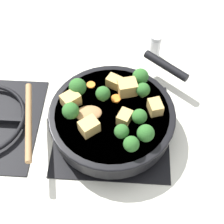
{
  "coord_description": "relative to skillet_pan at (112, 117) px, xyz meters",
  "views": [
    {
      "loc": [
        -0.46,
        -0.03,
        0.73
      ],
      "look_at": [
        0.0,
        0.0,
        0.08
      ],
      "focal_mm": 50.0,
      "sensor_mm": 36.0,
      "label": 1
    }
  ],
  "objects": [
    {
      "name": "broccoli_floret_mid_floret",
      "position": [
        0.06,
        -0.08,
        0.05
      ],
      "size": [
        0.04,
        0.04,
        0.04
      ],
      "color": "#709956",
      "rests_on": "skillet_pan"
    },
    {
      "name": "tofu_cube_front_piece",
      "position": [
        0.09,
        0.0,
        0.04
      ],
      "size": [
        0.04,
        0.05,
        0.03
      ],
      "primitive_type": "cube",
      "rotation": [
        0.0,
        0.0,
        4.24
      ],
      "color": "tan",
      "rests_on": "skillet_pan"
    },
    {
      "name": "tofu_cube_west_chunk",
      "position": [
        -0.06,
        0.05,
        0.04
      ],
      "size": [
        0.06,
        0.06,
        0.04
      ],
      "primitive_type": "cube",
      "rotation": [
        0.0,
        0.0,
        2.24
      ],
      "color": "tan",
      "rests_on": "skillet_pan"
    },
    {
      "name": "broccoli_floret_south_cluster",
      "position": [
        -0.07,
        -0.03,
        0.05
      ],
      "size": [
        0.04,
        0.04,
        0.04
      ],
      "color": "#709956",
      "rests_on": "skillet_pan"
    },
    {
      "name": "wooden_spoon",
      "position": [
        -0.03,
        0.14,
        0.03
      ],
      "size": [
        0.23,
        0.22,
        0.02
      ],
      "color": "#A87A4C",
      "rests_on": "skillet_pan"
    },
    {
      "name": "broccoli_floret_near_spoon",
      "position": [
        0.05,
        0.09,
        0.05
      ],
      "size": [
        0.05,
        0.05,
        0.05
      ],
      "color": "#709956",
      "rests_on": "skillet_pan"
    },
    {
      "name": "carrot_slice_orange_thin",
      "position": [
        0.04,
        -0.01,
        0.03
      ],
      "size": [
        0.03,
        0.03,
        0.01
      ],
      "primitive_type": "cylinder",
      "color": "orange",
      "rests_on": "skillet_pan"
    },
    {
      "name": "broccoli_floret_tall_stem",
      "position": [
        0.1,
        -0.07,
        0.05
      ],
      "size": [
        0.04,
        0.04,
        0.05
      ],
      "color": "#709956",
      "rests_on": "skillet_pan"
    },
    {
      "name": "tofu_cube_east_chunk",
      "position": [
        -0.03,
        -0.03,
        0.04
      ],
      "size": [
        0.05,
        0.04,
        0.03
      ],
      "primitive_type": "cube",
      "rotation": [
        0.0,
        0.0,
        2.75
      ],
      "color": "tan",
      "rests_on": "skillet_pan"
    },
    {
      "name": "broccoli_floret_north_edge",
      "position": [
        0.04,
        0.03,
        0.05
      ],
      "size": [
        0.04,
        0.04,
        0.05
      ],
      "color": "#709956",
      "rests_on": "skillet_pan"
    },
    {
      "name": "tofu_cube_center_large",
      "position": [
        0.01,
        -0.11,
        0.04
      ],
      "size": [
        0.05,
        0.04,
        0.03
      ],
      "primitive_type": "cube",
      "rotation": [
        0.0,
        0.0,
        0.31
      ],
      "color": "tan",
      "rests_on": "skillet_pan"
    },
    {
      "name": "ground_plane",
      "position": [
        -0.0,
        0.0,
        -0.06
      ],
      "size": [
        2.4,
        2.4,
        0.0
      ],
      "primitive_type": "plane",
      "color": "silver"
    },
    {
      "name": "carrot_slice_near_center",
      "position": [
        0.08,
        0.06,
        0.03
      ],
      "size": [
        0.02,
        0.02,
        0.01
      ],
      "primitive_type": "cylinder",
      "color": "orange",
      "rests_on": "skillet_pan"
    },
    {
      "name": "broccoli_floret_east_rim",
      "position": [
        -0.11,
        -0.05,
        0.05
      ],
      "size": [
        0.04,
        0.04,
        0.05
      ],
      "color": "#709956",
      "rests_on": "skillet_pan"
    },
    {
      "name": "front_burner_grate",
      "position": [
        -0.0,
        0.0,
        -0.05
      ],
      "size": [
        0.31,
        0.31,
        0.03
      ],
      "color": "black",
      "rests_on": "ground_plane"
    },
    {
      "name": "skillet_pan",
      "position": [
        0.0,
        0.0,
        0.0
      ],
      "size": [
        0.4,
        0.37,
        0.06
      ],
      "color": "black",
      "rests_on": "front_burner_grate"
    },
    {
      "name": "tofu_cube_near_handle",
      "position": [
        0.02,
        0.11,
        0.04
      ],
      "size": [
        0.06,
        0.06,
        0.04
      ],
      "primitive_type": "cube",
      "rotation": [
        0.0,
        0.0,
        2.29
      ],
      "color": "tan",
      "rests_on": "skillet_pan"
    },
    {
      "name": "broccoli_floret_small_inner",
      "position": [
        -0.08,
        -0.08,
        0.05
      ],
      "size": [
        0.04,
        0.04,
        0.05
      ],
      "color": "#709956",
      "rests_on": "skillet_pan"
    },
    {
      "name": "salt_shaker",
      "position": [
        0.29,
        -0.12,
        -0.01
      ],
      "size": [
        0.04,
        0.04,
        0.09
      ],
      "color": "white",
      "rests_on": "ground_plane"
    },
    {
      "name": "tofu_cube_back_piece",
      "position": [
        0.07,
        -0.03,
        0.04
      ],
      "size": [
        0.05,
        0.06,
        0.04
      ],
      "primitive_type": "cube",
      "rotation": [
        0.0,
        0.0,
        1.84
      ],
      "color": "tan",
      "rests_on": "skillet_pan"
    },
    {
      "name": "broccoli_floret_center_top",
      "position": [
        -0.03,
        -0.07,
        0.05
      ],
      "size": [
        0.04,
        0.04,
        0.05
      ],
      "color": "#709956",
      "rests_on": "skillet_pan"
    },
    {
      "name": "broccoli_floret_west_rim",
      "position": [
        -0.02,
        0.1,
        0.05
      ],
      "size": [
        0.04,
        0.04,
        0.05
      ],
      "color": "#709956",
      "rests_on": "skillet_pan"
    }
  ]
}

